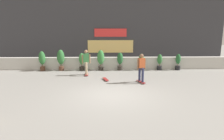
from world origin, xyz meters
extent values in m
plane|color=gray|center=(0.00, 0.00, 0.00)|extent=(48.00, 48.00, 0.00)
cube|color=beige|center=(0.00, 6.00, 0.45)|extent=(18.00, 0.40, 0.90)
cube|color=#38383D|center=(0.00, 10.00, 3.25)|extent=(20.00, 2.00, 6.50)
cube|color=#F23333|center=(0.05, 8.96, 2.60)|extent=(2.80, 0.08, 0.70)
cube|color=#F2CC72|center=(0.05, 8.97, 1.40)|extent=(4.00, 0.06, 1.10)
cylinder|color=brown|center=(-4.98, 5.55, 0.15)|extent=(0.36, 0.36, 0.30)
cylinder|color=brown|center=(-4.98, 5.55, 0.38)|extent=(0.06, 0.06, 0.15)
ellipsoid|color=#2D6B33|center=(-4.98, 5.55, 0.93)|extent=(0.47, 0.47, 0.97)
cylinder|color=brown|center=(-3.62, 5.55, 0.15)|extent=(0.36, 0.36, 0.30)
cylinder|color=brown|center=(-3.62, 5.55, 0.38)|extent=(0.06, 0.06, 0.15)
ellipsoid|color=#2D6B33|center=(-3.62, 5.55, 0.99)|extent=(0.53, 0.53, 1.08)
cylinder|color=#2D2823|center=(-2.11, 5.55, 0.15)|extent=(0.36, 0.36, 0.30)
cylinder|color=brown|center=(-2.11, 5.55, 0.38)|extent=(0.06, 0.06, 0.15)
ellipsoid|color=#387F3D|center=(-2.11, 5.55, 0.86)|extent=(0.40, 0.40, 0.83)
cylinder|color=#2D2823|center=(-0.72, 5.55, 0.15)|extent=(0.36, 0.36, 0.30)
cylinder|color=brown|center=(-0.72, 5.55, 0.38)|extent=(0.06, 0.06, 0.15)
ellipsoid|color=#387F3D|center=(-0.72, 5.55, 0.98)|extent=(0.51, 0.51, 1.05)
cylinder|color=#2D2823|center=(0.69, 5.55, 0.15)|extent=(0.36, 0.36, 0.30)
cylinder|color=brown|center=(0.69, 5.55, 0.38)|extent=(0.06, 0.06, 0.15)
ellipsoid|color=#235B2D|center=(0.69, 5.55, 0.88)|extent=(0.42, 0.42, 0.86)
cylinder|color=#2D2823|center=(2.26, 5.55, 0.15)|extent=(0.36, 0.36, 0.30)
cylinder|color=brown|center=(2.26, 5.55, 0.38)|extent=(0.06, 0.06, 0.15)
ellipsoid|color=#2D6B33|center=(2.26, 5.55, 0.83)|extent=(0.38, 0.38, 0.77)
cylinder|color=black|center=(3.61, 5.55, 0.15)|extent=(0.36, 0.36, 0.30)
cylinder|color=brown|center=(3.61, 5.55, 0.38)|extent=(0.06, 0.06, 0.15)
ellipsoid|color=#2D6B33|center=(3.61, 5.55, 0.82)|extent=(0.36, 0.36, 0.73)
cylinder|color=black|center=(4.98, 5.55, 0.15)|extent=(0.36, 0.36, 0.30)
cylinder|color=brown|center=(4.98, 5.55, 0.38)|extent=(0.06, 0.06, 0.15)
ellipsoid|color=#235B2D|center=(4.98, 5.55, 0.82)|extent=(0.36, 0.36, 0.75)
cube|color=maroon|center=(1.70, 2.10, 0.07)|extent=(0.47, 0.82, 0.02)
cylinder|color=silver|center=(1.53, 2.31, 0.03)|extent=(0.05, 0.06, 0.06)
cylinder|color=silver|center=(1.68, 2.37, 0.03)|extent=(0.05, 0.06, 0.06)
cylinder|color=silver|center=(1.72, 1.83, 0.03)|extent=(0.05, 0.06, 0.06)
cylinder|color=silver|center=(1.87, 1.88, 0.03)|extent=(0.05, 0.06, 0.06)
cylinder|color=#282D4C|center=(1.64, 2.27, 0.49)|extent=(0.14, 0.14, 0.82)
cylinder|color=#282D4C|center=(1.76, 1.93, 0.49)|extent=(0.14, 0.14, 0.82)
cube|color=#B24C26|center=(1.70, 2.10, 1.18)|extent=(0.41, 0.31, 0.56)
sphere|color=brown|center=(1.70, 2.10, 1.59)|extent=(0.22, 0.22, 0.22)
cylinder|color=brown|center=(1.48, 2.02, 1.10)|extent=(0.09, 0.09, 0.58)
cylinder|color=brown|center=(1.92, 2.18, 1.10)|extent=(0.09, 0.09, 0.58)
cube|color=maroon|center=(-1.64, 4.03, 0.07)|extent=(0.27, 0.82, 0.02)
cylinder|color=silver|center=(-1.53, 3.78, 0.03)|extent=(0.04, 0.06, 0.06)
cylinder|color=silver|center=(-1.69, 3.77, 0.03)|extent=(0.04, 0.06, 0.06)
cylinder|color=silver|center=(-1.58, 4.30, 0.03)|extent=(0.04, 0.06, 0.06)
cylinder|color=silver|center=(-1.74, 4.29, 0.03)|extent=(0.04, 0.06, 0.06)
cylinder|color=tan|center=(-1.62, 3.86, 0.49)|extent=(0.14, 0.14, 0.82)
cylinder|color=tan|center=(-1.65, 4.21, 0.49)|extent=(0.14, 0.14, 0.82)
cube|color=#3F8C4C|center=(-1.64, 4.03, 1.18)|extent=(0.38, 0.23, 0.56)
sphere|color=#9E7051|center=(-1.64, 4.03, 1.59)|extent=(0.22, 0.22, 0.22)
cylinder|color=#9E7051|center=(-1.40, 4.06, 1.10)|extent=(0.09, 0.09, 0.58)
cylinder|color=#9E7051|center=(-1.87, 4.01, 1.10)|extent=(0.09, 0.09, 0.58)
cube|color=maroon|center=(-0.36, 2.73, 0.07)|extent=(0.42, 0.82, 0.02)
cylinder|color=silver|center=(-0.21, 2.50, 0.03)|extent=(0.04, 0.06, 0.06)
cylinder|color=silver|center=(-0.37, 2.46, 0.03)|extent=(0.04, 0.06, 0.06)
cylinder|color=silver|center=(-0.36, 3.00, 0.03)|extent=(0.04, 0.06, 0.06)
cylinder|color=silver|center=(-0.51, 2.96, 0.03)|extent=(0.04, 0.06, 0.06)
camera|label=1|loc=(-0.28, -9.80, 3.37)|focal=34.13mm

